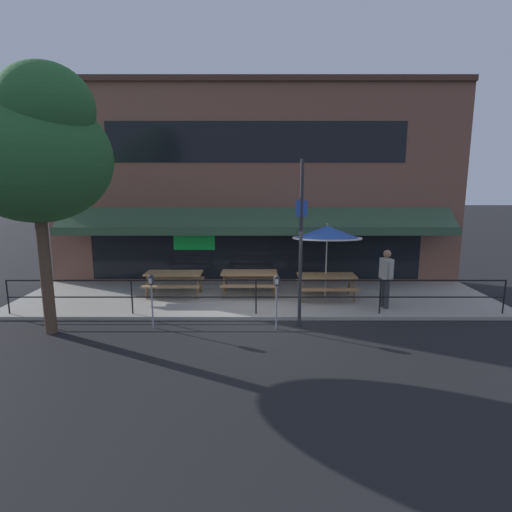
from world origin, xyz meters
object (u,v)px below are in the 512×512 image
(picnic_table_right, at_px, (325,280))
(street_tree_curbside, at_px, (35,150))
(picnic_table_left, at_px, (173,277))
(patio_umbrella_right, at_px, (326,233))
(pedestrian_walking, at_px, (384,276))
(picnic_table_centre, at_px, (248,277))
(street_sign_pole, at_px, (299,244))
(parking_meter_near, at_px, (150,285))
(parking_meter_far, at_px, (275,285))

(picnic_table_right, height_order, street_tree_curbside, street_tree_curbside)
(picnic_table_left, xyz_separation_m, patio_umbrella_right, (4.86, -0.23, 1.47))
(pedestrian_walking, bearing_deg, picnic_table_left, 168.61)
(picnic_table_centre, relative_size, street_sign_pole, 0.42)
(picnic_table_centre, relative_size, parking_meter_near, 1.27)
(street_sign_pole, distance_m, street_tree_curbside, 6.57)
(pedestrian_walking, xyz_separation_m, street_sign_pole, (-2.63, -1.31, 1.13))
(parking_meter_near, relative_size, parking_meter_far, 1.00)
(parking_meter_near, bearing_deg, picnic_table_left, 89.60)
(picnic_table_left, height_order, street_sign_pole, street_sign_pole)
(picnic_table_right, height_order, parking_meter_near, parking_meter_near)
(parking_meter_near, bearing_deg, parking_meter_far, -1.44)
(parking_meter_far, bearing_deg, street_sign_pole, 16.21)
(pedestrian_walking, distance_m, street_tree_curbside, 9.59)
(picnic_table_right, xyz_separation_m, parking_meter_near, (-4.88, -2.34, 0.44))
(picnic_table_right, height_order, street_sign_pole, street_sign_pole)
(picnic_table_left, distance_m, pedestrian_walking, 6.55)
(pedestrian_walking, distance_m, parking_meter_near, 6.58)
(pedestrian_walking, height_order, parking_meter_near, pedestrian_walking)
(picnic_table_right, xyz_separation_m, patio_umbrella_right, (0.00, 0.13, 1.47))
(pedestrian_walking, relative_size, street_tree_curbside, 0.27)
(street_sign_pole, bearing_deg, parking_meter_near, -178.53)
(picnic_table_left, height_order, parking_meter_near, parking_meter_near)
(pedestrian_walking, distance_m, parking_meter_far, 3.57)
(street_sign_pole, bearing_deg, picnic_table_left, 145.50)
(parking_meter_far, height_order, street_tree_curbside, street_tree_curbside)
(picnic_table_left, bearing_deg, parking_meter_far, -41.21)
(parking_meter_near, height_order, street_tree_curbside, street_tree_curbside)
(picnic_table_centre, xyz_separation_m, patio_umbrella_right, (2.43, -0.29, 1.47))
(picnic_table_left, height_order, parking_meter_far, parking_meter_far)
(picnic_table_centre, height_order, patio_umbrella_right, patio_umbrella_right)
(parking_meter_near, height_order, parking_meter_far, same)
(patio_umbrella_right, distance_m, street_sign_pole, 2.60)
(picnic_table_right, distance_m, pedestrian_walking, 1.85)
(picnic_table_right, xyz_separation_m, pedestrian_walking, (1.55, -0.94, 0.35))
(pedestrian_walking, relative_size, parking_meter_far, 1.20)
(picnic_table_centre, distance_m, pedestrian_walking, 4.22)
(patio_umbrella_right, relative_size, street_sign_pole, 0.56)
(picnic_table_left, distance_m, parking_meter_near, 2.73)
(parking_meter_far, bearing_deg, parking_meter_near, 178.56)
(street_sign_pole, bearing_deg, pedestrian_walking, 26.37)
(picnic_table_right, relative_size, street_sign_pole, 0.42)
(parking_meter_near, bearing_deg, picnic_table_centre, 48.44)
(patio_umbrella_right, bearing_deg, picnic_table_centre, 173.09)
(picnic_table_left, relative_size, street_sign_pole, 0.42)
(picnic_table_centre, relative_size, street_tree_curbside, 0.29)
(street_sign_pole, height_order, street_tree_curbside, street_tree_curbside)
(picnic_table_left, relative_size, street_tree_curbside, 0.29)
(street_tree_curbside, bearing_deg, parking_meter_far, 3.49)
(parking_meter_far, distance_m, street_sign_pole, 1.22)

